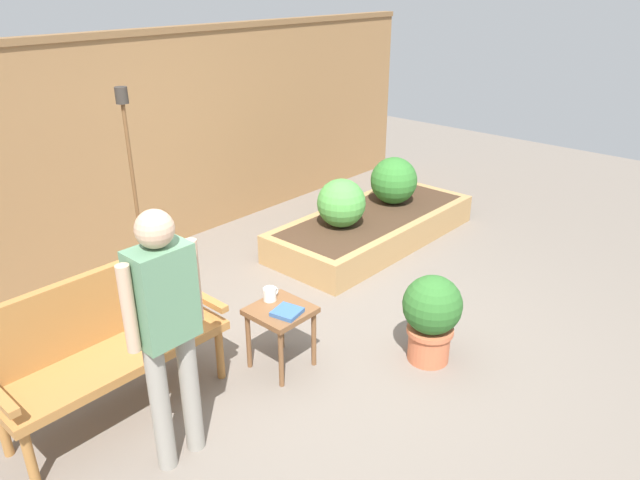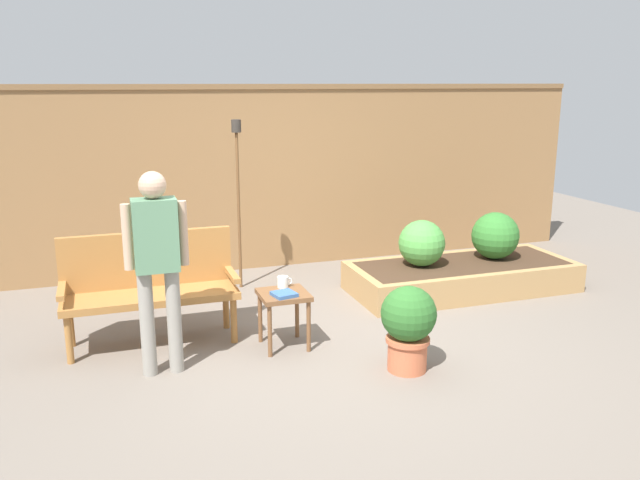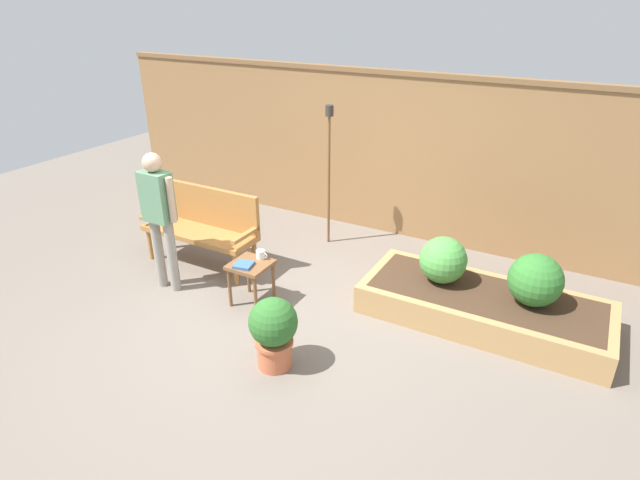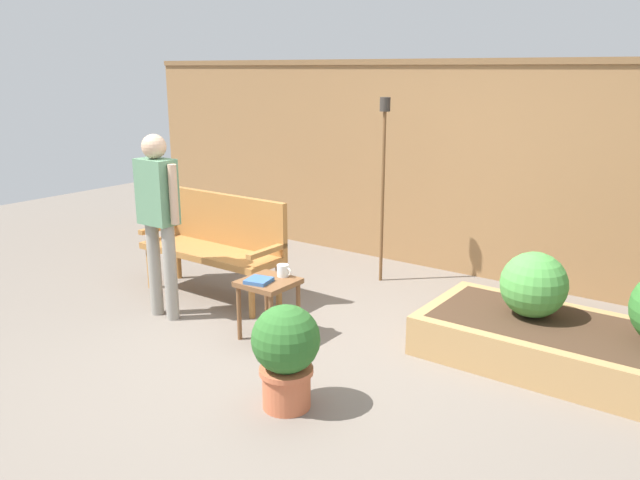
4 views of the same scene
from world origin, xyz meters
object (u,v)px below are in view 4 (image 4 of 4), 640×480
book_on_table (259,281)px  garden_bench (218,238)px  potted_boxwood (286,351)px  tiki_torch (384,159)px  side_table (268,290)px  person_by_bench (158,210)px  shrub_near_bench (534,285)px  cup_on_table (283,271)px

book_on_table → garden_bench: bearing=138.2°
garden_bench → potted_boxwood: (1.82, -1.25, -0.16)m
book_on_table → tiki_torch: bearing=77.5°
garden_bench → potted_boxwood: garden_bench is taller
potted_boxwood → book_on_table: bearing=140.5°
garden_bench → side_table: bearing=-25.6°
tiki_torch → person_by_bench: bearing=-117.9°
potted_boxwood → tiki_torch: size_ratio=0.37×
shrub_near_bench → person_by_bench: size_ratio=0.31×
side_table → cup_on_table: bearing=75.3°
shrub_near_bench → tiki_torch: tiki_torch is taller
book_on_table → person_by_bench: person_by_bench is taller
garden_bench → shrub_near_bench: (2.80, 0.42, -0.00)m
cup_on_table → person_by_bench: bearing=-162.8°
tiki_torch → garden_bench: bearing=-130.2°
potted_boxwood → shrub_near_bench: shrub_near_bench is taller
garden_bench → tiki_torch: bearing=49.8°
book_on_table → tiki_torch: 1.96m
side_table → tiki_torch: bearing=90.1°
cup_on_table → book_on_table: bearing=-104.0°
potted_boxwood → person_by_bench: bearing=162.7°
tiki_torch → side_table: bearing=-89.9°
side_table → shrub_near_bench: bearing=27.6°
shrub_near_bench → tiki_torch: 2.06m
garden_bench → book_on_table: bearing=-29.8°
cup_on_table → book_on_table: cup_on_table is taller
shrub_near_bench → person_by_bench: bearing=-158.2°
garden_bench → side_table: size_ratio=3.00×
person_by_bench → garden_bench: bearing=92.0°
cup_on_table → tiki_torch: size_ratio=0.07×
side_table → book_on_table: book_on_table is taller
cup_on_table → potted_boxwood: size_ratio=0.19×
garden_bench → book_on_table: (1.02, -0.59, -0.05)m
cup_on_table → shrub_near_bench: 1.89m
side_table → book_on_table: (-0.02, -0.09, 0.10)m
side_table → shrub_near_bench: 1.99m
garden_bench → cup_on_table: bearing=-18.4°
potted_boxwood → cup_on_table: bearing=130.0°
cup_on_table → garden_bench: bearing=161.6°
potted_boxwood → person_by_bench: person_by_bench is taller
garden_bench → shrub_near_bench: size_ratio=2.97×
potted_boxwood → person_by_bench: size_ratio=0.43×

